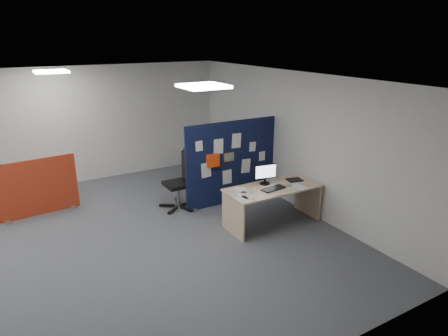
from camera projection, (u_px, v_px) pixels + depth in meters
name	position (u px, v px, depth m)	size (l,w,h in m)	color
floor	(64.00, 260.00, 6.25)	(9.00, 9.00, 0.00)	#515358
ceiling	(38.00, 85.00, 5.39)	(9.00, 7.00, 0.02)	white
wall_back	(28.00, 131.00, 8.69)	(9.00, 0.02, 2.70)	silver
wall_front	(121.00, 319.00, 2.95)	(9.00, 0.02, 2.70)	silver
wall_right	(293.00, 140.00, 7.96)	(0.02, 7.00, 2.70)	silver
ceiling_lights	(57.00, 81.00, 6.11)	(4.10, 4.10, 0.04)	white
navy_divider	(232.00, 163.00, 8.16)	(2.09, 0.30, 1.72)	black
main_desk	(271.00, 195.00, 7.31)	(1.75, 0.78, 0.73)	#D7B38A
monitor_main	(265.00, 173.00, 7.29)	(0.44, 0.18, 0.39)	black
keyboard	(273.00, 188.00, 7.11)	(0.45, 0.18, 0.03)	black
mouse	(289.00, 185.00, 7.26)	(0.10, 0.06, 0.03)	#9E9FA3
paper_tray	(295.00, 180.00, 7.55)	(0.28, 0.22, 0.01)	black
red_divider	(37.00, 188.00, 7.67)	(1.50, 0.30, 1.12)	#AB3016
office_chair	(183.00, 176.00, 7.98)	(0.74, 0.77, 1.16)	black
desk_papers	(261.00, 190.00, 7.07)	(1.42, 0.83, 0.00)	white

